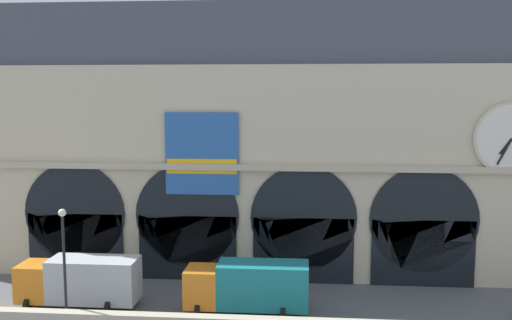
{
  "coord_description": "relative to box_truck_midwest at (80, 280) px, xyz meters",
  "views": [
    {
      "loc": [
        3.99,
        -33.14,
        13.37
      ],
      "look_at": [
        0.79,
        5.0,
        8.74
      ],
      "focal_mm": 38.87,
      "sensor_mm": 36.0,
      "label": 1
    }
  ],
  "objects": [
    {
      "name": "box_truck_center",
      "position": [
        10.61,
        -0.07,
        0.0
      ],
      "size": [
        7.5,
        2.91,
        3.12
      ],
      "color": "orange",
      "rests_on": "ground"
    },
    {
      "name": "box_truck_midwest",
      "position": [
        0.0,
        0.0,
        0.0
      ],
      "size": [
        7.5,
        2.91,
        3.12
      ],
      "color": "orange",
      "rests_on": "ground"
    },
    {
      "name": "street_lamp_quayside",
      "position": [
        0.36,
        -2.99,
        2.71
      ],
      "size": [
        0.44,
        0.44,
        6.9
      ],
      "color": "black",
      "rests_on": "ground"
    },
    {
      "name": "ground_plane",
      "position": [
        9.8,
        0.62,
        -1.7
      ],
      "size": [
        200.0,
        200.0,
        0.0
      ],
      "primitive_type": "plane",
      "color": "#54565B"
    },
    {
      "name": "station_building",
      "position": [
        9.83,
        7.97,
        7.84
      ],
      "size": [
        42.93,
        5.08,
        19.74
      ],
      "color": "beige",
      "rests_on": "ground"
    }
  ]
}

